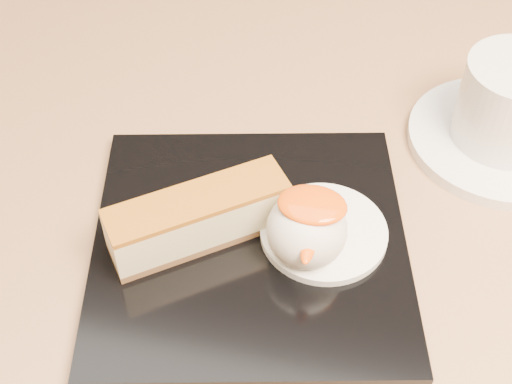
% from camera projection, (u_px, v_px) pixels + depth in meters
% --- Properties ---
extents(table, '(0.80, 0.80, 0.72)m').
position_uv_depth(table, '(234.00, 364.00, 0.62)').
color(table, black).
rests_on(table, ground).
extents(dessert_plate, '(0.26, 0.26, 0.01)m').
position_uv_depth(dessert_plate, '(250.00, 245.00, 0.51)').
color(dessert_plate, black).
rests_on(dessert_plate, table).
extents(cheesecake, '(0.12, 0.10, 0.04)m').
position_uv_depth(cheesecake, '(199.00, 218.00, 0.49)').
color(cheesecake, brown).
rests_on(cheesecake, dessert_plate).
extents(cream_smear, '(0.09, 0.09, 0.01)m').
position_uv_depth(cream_smear, '(324.00, 232.00, 0.50)').
color(cream_smear, white).
rests_on(cream_smear, dessert_plate).
extents(ice_cream_scoop, '(0.05, 0.05, 0.05)m').
position_uv_depth(ice_cream_scoop, '(307.00, 230.00, 0.47)').
color(ice_cream_scoop, white).
rests_on(ice_cream_scoop, cream_smear).
extents(mango_sauce, '(0.05, 0.03, 0.01)m').
position_uv_depth(mango_sauce, '(312.00, 205.00, 0.46)').
color(mango_sauce, '#FF5508').
rests_on(mango_sauce, ice_cream_scoop).
extents(mint_sprig, '(0.03, 0.02, 0.00)m').
position_uv_depth(mint_sprig, '(289.00, 197.00, 0.52)').
color(mint_sprig, '#2F822A').
rests_on(mint_sprig, cream_smear).
extents(saucer, '(0.15, 0.15, 0.01)m').
position_uv_depth(saucer, '(500.00, 139.00, 0.58)').
color(saucer, white).
rests_on(saucer, table).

